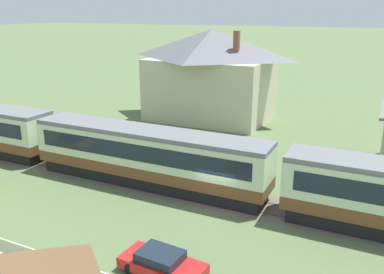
# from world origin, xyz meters

# --- Properties ---
(ground_plane) EXTENTS (600.00, 600.00, 0.00)m
(ground_plane) POSITION_xyz_m (0.00, 0.00, 0.00)
(ground_plane) COLOR #566B42
(passenger_train) EXTENTS (55.42, 3.02, 4.09)m
(passenger_train) POSITION_xyz_m (-5.59, 1.01, 2.27)
(passenger_train) COLOR brown
(passenger_train) RESTS_ON ground_plane
(railway_track) EXTENTS (96.67, 3.60, 0.04)m
(railway_track) POSITION_xyz_m (-0.62, 1.01, 0.01)
(railway_track) COLOR #665B51
(railway_track) RESTS_ON ground_plane
(station_house_grey_roof) EXTENTS (13.97, 10.37, 9.99)m
(station_house_grey_roof) POSITION_xyz_m (-9.31, 20.39, 5.17)
(station_house_grey_roof) COLOR beige
(station_house_grey_roof) RESTS_ON ground_plane
(parked_car_red) EXTENTS (4.22, 2.04, 1.17)m
(parked_car_red) POSITION_xyz_m (0.27, -7.69, 0.56)
(parked_car_red) COLOR red
(parked_car_red) RESTS_ON ground_plane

